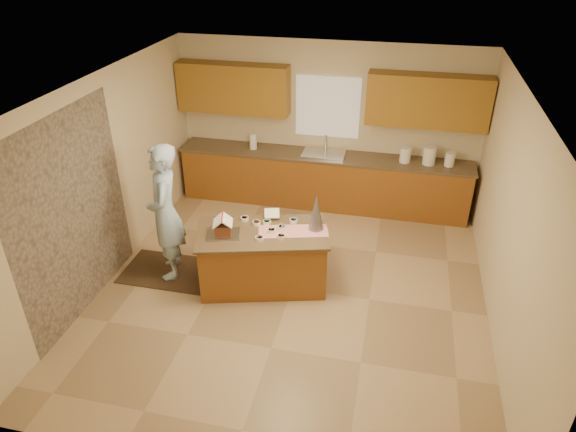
{
  "coord_description": "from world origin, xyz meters",
  "views": [
    {
      "loc": [
        1.15,
        -5.4,
        4.29
      ],
      "look_at": [
        -0.1,
        0.2,
        1.0
      ],
      "focal_mm": 32.24,
      "sensor_mm": 36.0,
      "label": 1
    }
  ],
  "objects_px": {
    "island_base": "(263,259)",
    "tinsel_tree": "(316,213)",
    "boy": "(165,213)",
    "gingerbread_house": "(223,227)"
  },
  "relations": [
    {
      "from": "boy",
      "to": "island_base",
      "type": "bearing_deg",
      "value": 69.78
    },
    {
      "from": "island_base",
      "to": "tinsel_tree",
      "type": "height_order",
      "value": "tinsel_tree"
    },
    {
      "from": "island_base",
      "to": "boy",
      "type": "xyz_separation_m",
      "value": [
        -1.31,
        -0.03,
        0.57
      ]
    },
    {
      "from": "tinsel_tree",
      "to": "boy",
      "type": "height_order",
      "value": "boy"
    },
    {
      "from": "island_base",
      "to": "tinsel_tree",
      "type": "bearing_deg",
      "value": 3.67
    },
    {
      "from": "tinsel_tree",
      "to": "gingerbread_house",
      "type": "distance_m",
      "value": 1.19
    },
    {
      "from": "boy",
      "to": "gingerbread_house",
      "type": "xyz_separation_m",
      "value": [
        0.85,
        -0.15,
        -0.02
      ]
    },
    {
      "from": "island_base",
      "to": "boy",
      "type": "height_order",
      "value": "boy"
    },
    {
      "from": "island_base",
      "to": "boy",
      "type": "distance_m",
      "value": 1.42
    },
    {
      "from": "tinsel_tree",
      "to": "island_base",
      "type": "bearing_deg",
      "value": -161.1
    }
  ]
}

